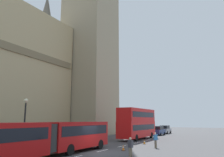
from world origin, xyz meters
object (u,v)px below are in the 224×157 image
object	(u,v)px
traffic_cone_west	(123,148)
street_lamp	(25,120)
articulated_bus	(44,136)
traffic_cone_middle	(144,142)
pedestrian_near_cones	(130,147)
sedan_trailing	(165,130)
pedestrian_by_kerb	(156,140)
double_decker_bus	(137,122)
sedan_lead	(158,131)

from	to	relation	value
traffic_cone_west	street_lamp	size ratio (longest dim) A/B	0.11
articulated_bus	traffic_cone_middle	bearing A→B (deg)	-13.99
articulated_bus	pedestrian_near_cones	xyz separation A→B (m)	(3.27, -6.47, -0.83)
articulated_bus	sedan_trailing	distance (m)	37.97
traffic_cone_middle	pedestrian_by_kerb	size ratio (longest dim) A/B	0.34
traffic_cone_middle	pedestrian_by_kerb	distance (m)	4.21
sedan_trailing	pedestrian_near_cones	xyz separation A→B (m)	(-34.68, -6.74, -0.00)
double_decker_bus	street_lamp	bearing A→B (deg)	166.62
sedan_trailing	sedan_lead	bearing A→B (deg)	-177.90
sedan_lead	traffic_cone_middle	world-z (taller)	sedan_lead
pedestrian_near_cones	pedestrian_by_kerb	size ratio (longest dim) A/B	1.00
street_lamp	pedestrian_near_cones	distance (m)	11.29
traffic_cone_middle	pedestrian_by_kerb	world-z (taller)	pedestrian_by_kerb
street_lamp	pedestrian_by_kerb	world-z (taller)	street_lamp
sedan_trailing	traffic_cone_middle	bearing A→B (deg)	-170.85
street_lamp	articulated_bus	bearing A→B (deg)	-110.96
double_decker_bus	traffic_cone_west	xyz separation A→B (m)	(-13.33, -3.85, -2.43)
sedan_trailing	traffic_cone_west	xyz separation A→B (m)	(-30.62, -4.11, -0.63)
double_decker_bus	sedan_lead	xyz separation A→B (m)	(11.38, 0.05, -1.80)
articulated_bus	sedan_lead	xyz separation A→B (m)	(32.04, 0.05, -0.83)
double_decker_bus	traffic_cone_west	size ratio (longest dim) A/B	18.35
pedestrian_by_kerb	articulated_bus	bearing A→B (deg)	150.82
pedestrian_near_cones	pedestrian_by_kerb	distance (m)	7.71
street_lamp	double_decker_bus	bearing A→B (deg)	-13.38
pedestrian_by_kerb	traffic_cone_middle	bearing A→B (deg)	38.22
articulated_bus	traffic_cone_west	xyz separation A→B (m)	(7.34, -3.84, -1.46)
traffic_cone_west	traffic_cone_middle	world-z (taller)	same
sedan_lead	sedan_trailing	bearing A→B (deg)	2.10
traffic_cone_west	sedan_lead	bearing A→B (deg)	8.96
sedan_trailing	pedestrian_by_kerb	xyz separation A→B (m)	(-26.99, -6.40, -0.00)
traffic_cone_west	traffic_cone_middle	xyz separation A→B (m)	(6.91, 0.29, 0.00)
sedan_lead	traffic_cone_middle	bearing A→B (deg)	-168.56
sedan_trailing	street_lamp	distance (m)	36.54
street_lamp	pedestrian_near_cones	bearing A→B (deg)	-81.99
articulated_bus	traffic_cone_middle	xyz separation A→B (m)	(14.24, -3.55, -1.46)
sedan_lead	pedestrian_by_kerb	world-z (taller)	sedan_lead
pedestrian_near_cones	traffic_cone_west	bearing A→B (deg)	32.90
articulated_bus	pedestrian_by_kerb	size ratio (longest dim) A/B	10.22
traffic_cone_west	pedestrian_by_kerb	xyz separation A→B (m)	(3.63, -2.28, 0.63)
articulated_bus	sedan_trailing	xyz separation A→B (m)	(37.96, 0.27, -0.83)
pedestrian_by_kerb	sedan_lead	bearing A→B (deg)	16.35
articulated_bus	street_lamp	distance (m)	5.00
articulated_bus	pedestrian_by_kerb	xyz separation A→B (m)	(10.97, -6.13, -0.83)
street_lamp	sedan_trailing	bearing A→B (deg)	-6.67
sedan_lead	double_decker_bus	bearing A→B (deg)	-179.74
double_decker_bus	sedan_lead	bearing A→B (deg)	0.26
sedan_lead	traffic_cone_middle	size ratio (longest dim) A/B	7.59
pedestrian_by_kerb	traffic_cone_west	bearing A→B (deg)	147.85
traffic_cone_west	pedestrian_by_kerb	bearing A→B (deg)	-32.15
traffic_cone_middle	street_lamp	size ratio (longest dim) A/B	0.11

